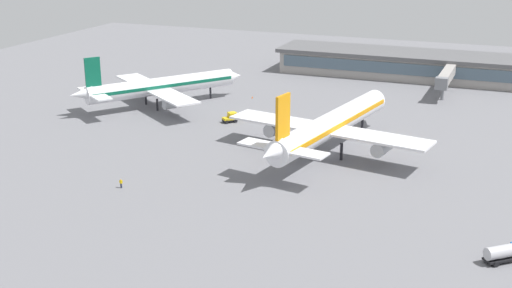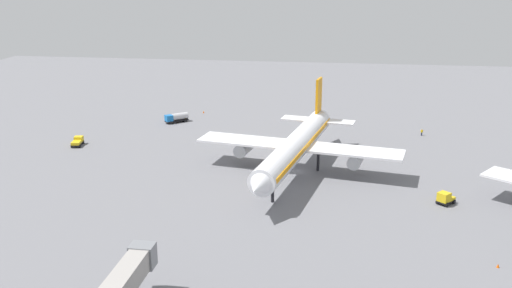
% 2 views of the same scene
% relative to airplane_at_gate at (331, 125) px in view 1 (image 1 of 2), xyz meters
% --- Properties ---
extents(ground, '(288.00, 288.00, 0.00)m').
position_rel_airplane_at_gate_xyz_m(ground, '(0.37, 0.95, -5.87)').
color(ground, slate).
extents(terminal_building, '(73.83, 18.89, 7.44)m').
position_rel_airplane_at_gate_xyz_m(terminal_building, '(-0.46, -76.99, -2.08)').
color(terminal_building, '#9E9993').
rests_on(terminal_building, ground).
extents(airplane_at_gate, '(42.85, 52.82, 16.15)m').
position_rel_airplane_at_gate_xyz_m(airplane_at_gate, '(0.00, 0.00, 0.00)').
color(airplane_at_gate, white).
rests_on(airplane_at_gate, ground).
extents(airplane_taxiing, '(33.99, 40.17, 14.30)m').
position_rel_airplane_at_gate_xyz_m(airplane_taxiing, '(49.68, -19.31, -0.67)').
color(airplane_taxiing, white).
rests_on(airplane_taxiing, ground).
extents(baggage_tug, '(3.67, 3.73, 2.30)m').
position_rel_airplane_at_gate_xyz_m(baggage_tug, '(27.45, -12.60, -4.72)').
color(baggage_tug, black).
rests_on(baggage_tug, ground).
extents(fuel_truck, '(6.03, 5.53, 2.50)m').
position_rel_airplane_at_gate_xyz_m(fuel_truck, '(-35.01, 36.05, -4.48)').
color(fuel_truck, black).
rests_on(fuel_truck, ground).
extents(ground_crew_worker, '(0.56, 0.47, 1.67)m').
position_rel_airplane_at_gate_xyz_m(ground_crew_worker, '(28.97, 32.17, -5.02)').
color(ground_crew_worker, '#1E2338').
rests_on(ground_crew_worker, ground).
extents(jet_bridge, '(3.20, 21.58, 6.74)m').
position_rel_airplane_at_gate_xyz_m(jet_bridge, '(-16.04, -57.37, -0.73)').
color(jet_bridge, '#9E9993').
rests_on(jet_bridge, ground).
extents(safety_cone_near_gate, '(0.44, 0.44, 0.60)m').
position_rel_airplane_at_gate_xyz_m(safety_cone_near_gate, '(31.09, -35.16, -5.57)').
color(safety_cone_near_gate, '#EA590C').
rests_on(safety_cone_near_gate, ground).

